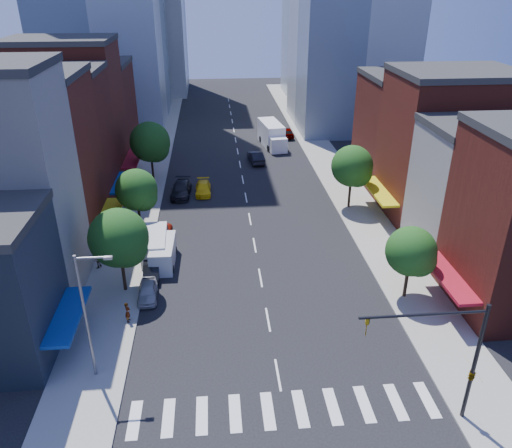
{
  "coord_description": "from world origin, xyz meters",
  "views": [
    {
      "loc": [
        -3.69,
        -25.01,
        23.59
      ],
      "look_at": [
        -0.34,
        12.59,
        5.0
      ],
      "focal_mm": 35.0,
      "sensor_mm": 36.0,
      "label": 1
    }
  ],
  "objects_px": {
    "parked_car_front": "(148,291)",
    "taxi": "(203,188)",
    "parked_car_second": "(152,270)",
    "traffic_car_oncoming": "(256,157)",
    "cargo_van_near": "(163,254)",
    "pedestrian_near": "(128,312)",
    "box_truck": "(272,135)",
    "pedestrian_far": "(97,260)",
    "parked_car_rear": "(181,189)",
    "parked_car_third": "(157,238)",
    "cargo_van_far": "(155,246)",
    "traffic_car_far": "(286,132)"
  },
  "relations": [
    {
      "from": "cargo_van_far",
      "to": "pedestrian_far",
      "type": "bearing_deg",
      "value": -163.09
    },
    {
      "from": "parked_car_second",
      "to": "parked_car_rear",
      "type": "relative_size",
      "value": 0.73
    },
    {
      "from": "parked_car_third",
      "to": "cargo_van_near",
      "type": "height_order",
      "value": "cargo_van_near"
    },
    {
      "from": "traffic_car_oncoming",
      "to": "box_truck",
      "type": "distance_m",
      "value": 8.42
    },
    {
      "from": "parked_car_rear",
      "to": "parked_car_second",
      "type": "bearing_deg",
      "value": -91.69
    },
    {
      "from": "parked_car_second",
      "to": "pedestrian_near",
      "type": "xyz_separation_m",
      "value": [
        -1.12,
        -6.55,
        0.33
      ]
    },
    {
      "from": "taxi",
      "to": "pedestrian_near",
      "type": "distance_m",
      "value": 25.83
    },
    {
      "from": "parked_car_second",
      "to": "parked_car_rear",
      "type": "xyz_separation_m",
      "value": [
        1.75,
        18.26,
        0.14
      ]
    },
    {
      "from": "parked_car_second",
      "to": "parked_car_third",
      "type": "distance_m",
      "value": 5.65
    },
    {
      "from": "cargo_van_near",
      "to": "taxi",
      "type": "relative_size",
      "value": 1.14
    },
    {
      "from": "parked_car_second",
      "to": "traffic_car_oncoming",
      "type": "xyz_separation_m",
      "value": [
        11.81,
        29.47,
        0.16
      ]
    },
    {
      "from": "taxi",
      "to": "traffic_car_oncoming",
      "type": "height_order",
      "value": "traffic_car_oncoming"
    },
    {
      "from": "cargo_van_far",
      "to": "traffic_car_far",
      "type": "relative_size",
      "value": 1.18
    },
    {
      "from": "taxi",
      "to": "pedestrian_far",
      "type": "xyz_separation_m",
      "value": [
        -9.39,
        -16.98,
        0.26
      ]
    },
    {
      "from": "traffic_car_oncoming",
      "to": "box_truck",
      "type": "relative_size",
      "value": 0.54
    },
    {
      "from": "parked_car_rear",
      "to": "pedestrian_far",
      "type": "height_order",
      "value": "pedestrian_far"
    },
    {
      "from": "parked_car_third",
      "to": "pedestrian_far",
      "type": "xyz_separation_m",
      "value": [
        -5.0,
        -3.94,
        0.11
      ]
    },
    {
      "from": "taxi",
      "to": "traffic_car_far",
      "type": "distance_m",
      "value": 26.79
    },
    {
      "from": "taxi",
      "to": "pedestrian_near",
      "type": "xyz_separation_m",
      "value": [
        -5.51,
        -25.23,
        0.32
      ]
    },
    {
      "from": "parked_car_rear",
      "to": "cargo_van_near",
      "type": "xyz_separation_m",
      "value": [
        -0.89,
        -16.23,
        0.29
      ]
    },
    {
      "from": "cargo_van_far",
      "to": "parked_car_rear",
      "type": "bearing_deg",
      "value": 81.29
    },
    {
      "from": "traffic_car_oncoming",
      "to": "pedestrian_near",
      "type": "relative_size",
      "value": 2.97
    },
    {
      "from": "traffic_car_oncoming",
      "to": "pedestrian_far",
      "type": "relative_size",
      "value": 3.19
    },
    {
      "from": "parked_car_front",
      "to": "traffic_car_oncoming",
      "type": "distance_m",
      "value": 34.84
    },
    {
      "from": "parked_car_third",
      "to": "cargo_van_far",
      "type": "height_order",
      "value": "cargo_van_far"
    },
    {
      "from": "parked_car_rear",
      "to": "traffic_car_far",
      "type": "height_order",
      "value": "traffic_car_far"
    },
    {
      "from": "parked_car_front",
      "to": "taxi",
      "type": "height_order",
      "value": "taxi"
    },
    {
      "from": "pedestrian_near",
      "to": "pedestrian_far",
      "type": "relative_size",
      "value": 1.08
    },
    {
      "from": "parked_car_second",
      "to": "box_truck",
      "type": "relative_size",
      "value": 0.43
    },
    {
      "from": "cargo_van_far",
      "to": "taxi",
      "type": "relative_size",
      "value": 1.23
    },
    {
      "from": "parked_car_front",
      "to": "pedestrian_far",
      "type": "bearing_deg",
      "value": 132.34
    },
    {
      "from": "parked_car_front",
      "to": "cargo_van_far",
      "type": "height_order",
      "value": "cargo_van_far"
    },
    {
      "from": "box_truck",
      "to": "pedestrian_far",
      "type": "distance_m",
      "value": 40.76
    },
    {
      "from": "parked_car_rear",
      "to": "pedestrian_near",
      "type": "bearing_deg",
      "value": -92.8
    },
    {
      "from": "parked_car_rear",
      "to": "taxi",
      "type": "bearing_deg",
      "value": 12.96
    },
    {
      "from": "traffic_car_oncoming",
      "to": "pedestrian_far",
      "type": "height_order",
      "value": "pedestrian_far"
    },
    {
      "from": "cargo_van_near",
      "to": "pedestrian_near",
      "type": "distance_m",
      "value": 8.8
    },
    {
      "from": "parked_car_third",
      "to": "cargo_van_near",
      "type": "relative_size",
      "value": 1.13
    },
    {
      "from": "parked_car_rear",
      "to": "cargo_van_near",
      "type": "bearing_deg",
      "value": -89.34
    },
    {
      "from": "taxi",
      "to": "traffic_car_oncoming",
      "type": "bearing_deg",
      "value": 55.67
    },
    {
      "from": "parked_car_rear",
      "to": "box_truck",
      "type": "distance_m",
      "value": 23.15
    },
    {
      "from": "box_truck",
      "to": "parked_car_rear",
      "type": "bearing_deg",
      "value": -132.98
    },
    {
      "from": "traffic_car_oncoming",
      "to": "box_truck",
      "type": "bearing_deg",
      "value": -119.93
    },
    {
      "from": "box_truck",
      "to": "pedestrian_far",
      "type": "relative_size",
      "value": 5.94
    },
    {
      "from": "parked_car_rear",
      "to": "traffic_car_oncoming",
      "type": "relative_size",
      "value": 1.1
    },
    {
      "from": "parked_car_rear",
      "to": "pedestrian_near",
      "type": "height_order",
      "value": "pedestrian_near"
    },
    {
      "from": "parked_car_second",
      "to": "box_truck",
      "type": "xyz_separation_m",
      "value": [
        15.02,
        37.21,
        1.04
      ]
    },
    {
      "from": "parked_car_rear",
      "to": "pedestrian_near",
      "type": "xyz_separation_m",
      "value": [
        -2.87,
        -24.8,
        0.19
      ]
    },
    {
      "from": "parked_car_rear",
      "to": "traffic_car_oncoming",
      "type": "xyz_separation_m",
      "value": [
        10.06,
        11.22,
        0.03
      ]
    },
    {
      "from": "parked_car_rear",
      "to": "traffic_car_oncoming",
      "type": "distance_m",
      "value": 15.07
    }
  ]
}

